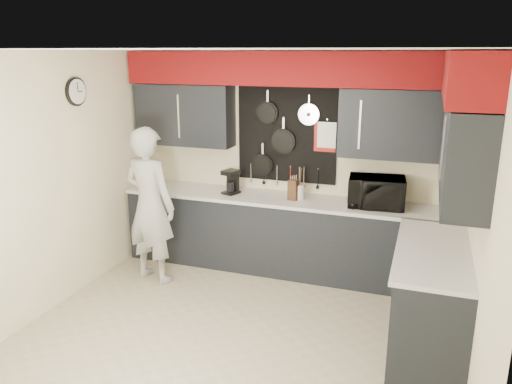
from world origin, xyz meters
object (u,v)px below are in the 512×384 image
at_px(utensil_crock, 298,192).
at_px(knife_block, 293,190).
at_px(coffee_maker, 231,181).
at_px(person, 150,206).
at_px(microwave, 376,192).

bearing_deg(utensil_crock, knife_block, -127.29).
bearing_deg(coffee_maker, person, -115.24).
distance_m(microwave, coffee_maker, 1.72).
xyz_separation_m(knife_block, coffee_maker, (-0.79, 0.03, 0.03)).
xyz_separation_m(microwave, utensil_crock, (-0.89, 0.01, -0.08)).
bearing_deg(person, microwave, -150.87).
relative_size(knife_block, coffee_maker, 0.81).
bearing_deg(coffee_maker, microwave, 19.26).
bearing_deg(person, coffee_maker, -121.95).
xyz_separation_m(microwave, coffee_maker, (-1.72, -0.02, -0.02)).
height_order(microwave, knife_block, microwave).
distance_m(microwave, person, 2.54).
xyz_separation_m(utensil_crock, coffee_maker, (-0.83, -0.03, 0.07)).
xyz_separation_m(knife_block, person, (-1.49, -0.70, -0.14)).
relative_size(utensil_crock, person, 0.09).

